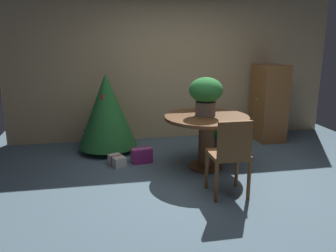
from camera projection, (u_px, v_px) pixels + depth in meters
name	position (u px, v px, depth m)	size (l,w,h in m)	color
ground_plane	(207.00, 181.00, 4.51)	(6.60, 6.60, 0.00)	slate
back_wall_panel	(174.00, 68.00, 6.28)	(6.00, 0.10, 2.60)	tan
round_dining_table	(206.00, 130.00, 4.85)	(1.19, 1.19, 0.77)	brown
flower_vase	(206.00, 93.00, 4.75)	(0.47, 0.47, 0.54)	#665B51
wooden_chair_near	(230.00, 153.00, 3.96)	(0.44, 0.42, 0.95)	brown
holiday_tree	(107.00, 110.00, 5.56)	(0.96, 0.96, 1.30)	brown
gift_box_purple	(142.00, 155.00, 5.18)	(0.33, 0.23, 0.22)	#9E287A
gift_box_cream	(117.00, 160.00, 5.08)	(0.28, 0.33, 0.15)	silver
wooden_cabinet	(269.00, 103.00, 6.24)	(0.50, 0.64, 1.38)	brown
potted_plant	(221.00, 133.00, 5.86)	(0.33, 0.33, 0.46)	#4C382D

